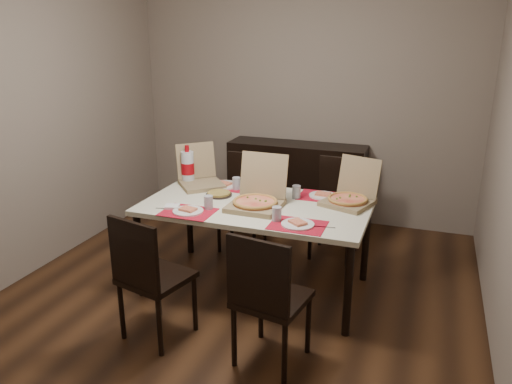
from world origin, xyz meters
TOP-DOWN VIEW (x-y plane):
  - ground at (0.00, 0.00)m, footprint 3.80×4.00m
  - room_walls at (0.00, 0.43)m, footprint 3.84×4.02m
  - sideboard at (0.00, 1.78)m, footprint 1.50×0.40m
  - dining_table at (0.09, 0.19)m, footprint 1.80×1.00m
  - chair_near_left at (-0.34, -0.76)m, footprint 0.51×0.51m
  - chair_near_right at (0.51, -0.76)m, footprint 0.48×0.48m
  - chair_far_left at (-0.31, 0.99)m, footprint 0.44×0.44m
  - chair_far_right at (0.58, 1.11)m, footprint 0.44×0.44m
  - setting_near_left at (-0.32, -0.14)m, footprint 0.48×0.30m
  - setting_near_right at (0.49, -0.14)m, footprint 0.47×0.30m
  - setting_far_left at (-0.32, 0.53)m, footprint 0.47×0.30m
  - setting_far_right at (0.51, 0.51)m, footprint 0.45×0.30m
  - napkin_loose at (0.23, 0.07)m, footprint 0.14×0.13m
  - pizza_box_center at (0.12, 0.12)m, footprint 0.40×0.44m
  - pizza_box_right at (0.80, 0.44)m, footprint 0.46×0.48m
  - pizza_box_left at (-0.55, 0.49)m, footprint 0.53×0.53m
  - faina_plate at (-0.27, 0.28)m, footprint 0.22×0.22m
  - dip_bowl at (0.21, 0.37)m, footprint 0.16×0.16m
  - soda_bottle at (-0.68, 0.51)m, footprint 0.12×0.12m

SIDE VIEW (x-z plane):
  - ground at x=0.00m, z-range -0.02..0.00m
  - sideboard at x=0.00m, z-range 0.00..0.90m
  - chair_near_left at x=-0.34m, z-range 0.05..0.98m
  - chair_near_right at x=0.51m, z-range 0.05..0.98m
  - chair_far_left at x=-0.31m, z-range 0.05..0.98m
  - chair_far_right at x=0.58m, z-range 0.05..0.98m
  - dining_table at x=0.09m, z-range 0.31..1.06m
  - napkin_loose at x=0.23m, z-range 0.75..0.77m
  - faina_plate at x=-0.27m, z-range 0.75..0.78m
  - dip_bowl at x=0.21m, z-range 0.75..0.78m
  - setting_far_left at x=-0.32m, z-range 0.72..0.83m
  - setting_near_left at x=-0.32m, z-range 0.72..0.83m
  - setting_near_right at x=0.49m, z-range 0.72..0.83m
  - setting_far_right at x=0.51m, z-range 0.72..0.83m
  - pizza_box_right at x=0.80m, z-range 0.63..0.98m
  - pizza_box_center at x=0.12m, z-range 0.61..1.01m
  - pizza_box_left at x=-0.55m, z-range 0.63..0.99m
  - soda_bottle at x=-0.68m, z-range 0.72..1.08m
  - room_walls at x=0.00m, z-range 0.42..3.04m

